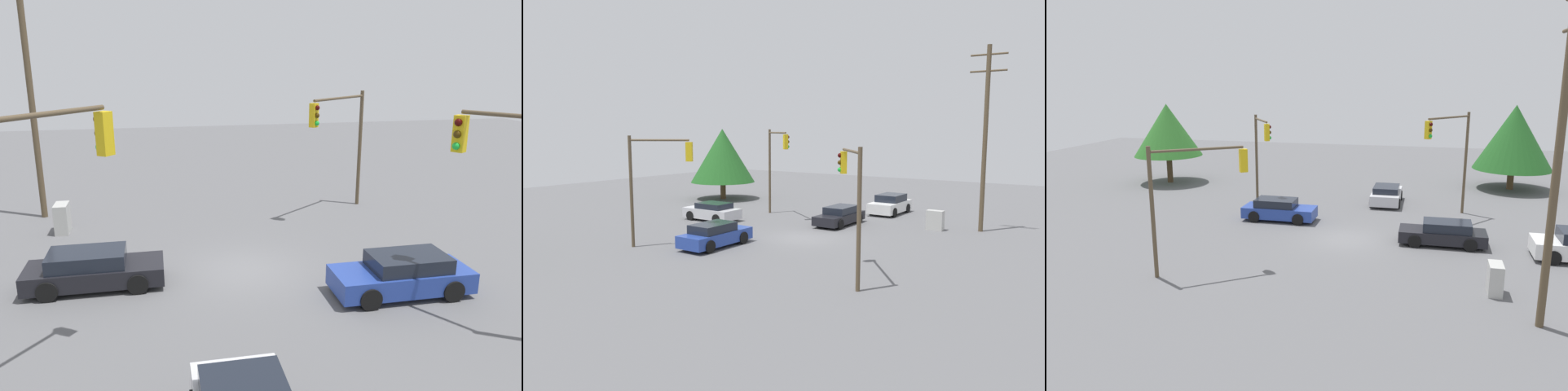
# 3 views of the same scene
# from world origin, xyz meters

# --- Properties ---
(ground_plane) EXTENTS (80.00, 80.00, 0.00)m
(ground_plane) POSITION_xyz_m (0.00, 0.00, 0.00)
(ground_plane) COLOR #5B5B5E
(sedan_silver) EXTENTS (4.06, 2.04, 1.29)m
(sedan_silver) POSITION_xyz_m (-8.74, 1.42, 0.64)
(sedan_silver) COLOR silver
(sedan_silver) RESTS_ON ground_plane
(sedan_blue) EXTENTS (1.89, 4.45, 1.34)m
(sedan_blue) POSITION_xyz_m (-2.89, -4.68, 0.66)
(sedan_blue) COLOR #233D93
(sedan_blue) RESTS_ON ground_plane
(sedan_dark) EXTENTS (1.86, 4.46, 1.28)m
(sedan_dark) POSITION_xyz_m (-0.35, 5.12, 0.62)
(sedan_dark) COLOR black
(sedan_dark) RESTS_ON ground_plane
(traffic_signal_main) EXTENTS (3.13, 2.04, 6.18)m
(traffic_signal_main) POSITION_xyz_m (-5.43, -6.64, 4.22)
(traffic_signal_main) COLOR brown
(traffic_signal_main) RESTS_ON ground_plane
(traffic_signal_cross) EXTENTS (2.82, 3.58, 5.83)m
(traffic_signal_cross) POSITION_xyz_m (6.19, -5.88, 4.04)
(traffic_signal_cross) COLOR brown
(traffic_signal_cross) RESTS_ON ground_plane
(traffic_signal_aux) EXTENTS (3.48, 2.71, 6.53)m
(traffic_signal_aux) POSITION_xyz_m (-6.03, 5.50, 4.48)
(traffic_signal_aux) COLOR brown
(traffic_signal_aux) RESTS_ON ground_plane
(utility_pole_tall) EXTENTS (2.20, 0.28, 11.70)m
(utility_pole_tall) POSITION_xyz_m (8.19, 8.29, 6.16)
(utility_pole_tall) COLOR brown
(utility_pole_tall) RESTS_ON ground_plane
(electrical_cabinet) EXTENTS (1.07, 0.56, 1.29)m
(electrical_cabinet) POSITION_xyz_m (5.64, 7.03, 0.64)
(electrical_cabinet) COLOR #B2B2AD
(electrical_cabinet) RESTS_ON ground_plane
(tree_right) EXTENTS (5.97, 5.97, 6.59)m
(tree_right) POSITION_xyz_m (-15.81, 10.52, 4.09)
(tree_right) COLOR brown
(tree_right) RESTS_ON ground_plane
(tree_left) EXTENTS (5.55, 5.55, 6.53)m
(tree_left) POSITION_xyz_m (-12.01, -16.97, 4.39)
(tree_left) COLOR #4C3823
(tree_left) RESTS_ON ground_plane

